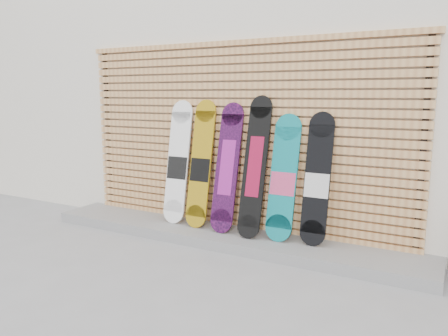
{
  "coord_description": "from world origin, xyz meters",
  "views": [
    {
      "loc": [
        2.18,
        -3.59,
        1.68
      ],
      "look_at": [
        -0.19,
        0.75,
        0.85
      ],
      "focal_mm": 35.0,
      "sensor_mm": 36.0,
      "label": 1
    }
  ],
  "objects_px": {
    "snowboard_3": "(255,167)",
    "snowboard_4": "(283,178)",
    "snowboard_0": "(178,163)",
    "snowboard_5": "(317,180)",
    "snowboard_2": "(227,167)",
    "snowboard_1": "(201,165)"
  },
  "relations": [
    {
      "from": "snowboard_3",
      "to": "snowboard_4",
      "type": "height_order",
      "value": "snowboard_3"
    },
    {
      "from": "snowboard_0",
      "to": "snowboard_5",
      "type": "height_order",
      "value": "snowboard_0"
    },
    {
      "from": "snowboard_2",
      "to": "snowboard_5",
      "type": "xyz_separation_m",
      "value": [
        1.05,
        0.04,
        -0.05
      ]
    },
    {
      "from": "snowboard_1",
      "to": "snowboard_5",
      "type": "bearing_deg",
      "value": 0.92
    },
    {
      "from": "snowboard_0",
      "to": "snowboard_3",
      "type": "relative_size",
      "value": 0.96
    },
    {
      "from": "snowboard_4",
      "to": "snowboard_5",
      "type": "relative_size",
      "value": 0.98
    },
    {
      "from": "snowboard_5",
      "to": "snowboard_0",
      "type": "bearing_deg",
      "value": -179.69
    },
    {
      "from": "snowboard_1",
      "to": "snowboard_4",
      "type": "xyz_separation_m",
      "value": [
        1.05,
        0.0,
        -0.07
      ]
    },
    {
      "from": "snowboard_1",
      "to": "snowboard_5",
      "type": "height_order",
      "value": "snowboard_1"
    },
    {
      "from": "snowboard_1",
      "to": "snowboard_0",
      "type": "bearing_deg",
      "value": 177.77
    },
    {
      "from": "snowboard_3",
      "to": "snowboard_0",
      "type": "bearing_deg",
      "value": 177.62
    },
    {
      "from": "snowboard_0",
      "to": "snowboard_3",
      "type": "bearing_deg",
      "value": -2.38
    },
    {
      "from": "snowboard_2",
      "to": "snowboard_4",
      "type": "distance_m",
      "value": 0.69
    },
    {
      "from": "snowboard_1",
      "to": "snowboard_2",
      "type": "relative_size",
      "value": 1.02
    },
    {
      "from": "snowboard_0",
      "to": "snowboard_4",
      "type": "distance_m",
      "value": 1.39
    },
    {
      "from": "snowboard_5",
      "to": "snowboard_3",
      "type": "bearing_deg",
      "value": -175.6
    },
    {
      "from": "snowboard_0",
      "to": "snowboard_1",
      "type": "height_order",
      "value": "snowboard_1"
    },
    {
      "from": "snowboard_3",
      "to": "snowboard_5",
      "type": "xyz_separation_m",
      "value": [
        0.69,
        0.05,
        -0.09
      ]
    },
    {
      "from": "snowboard_3",
      "to": "snowboard_4",
      "type": "bearing_deg",
      "value": 5.51
    },
    {
      "from": "snowboard_5",
      "to": "snowboard_2",
      "type": "bearing_deg",
      "value": -177.98
    },
    {
      "from": "snowboard_1",
      "to": "snowboard_3",
      "type": "xyz_separation_m",
      "value": [
        0.72,
        -0.03,
        0.04
      ]
    },
    {
      "from": "snowboard_0",
      "to": "snowboard_4",
      "type": "relative_size",
      "value": 1.1
    }
  ]
}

